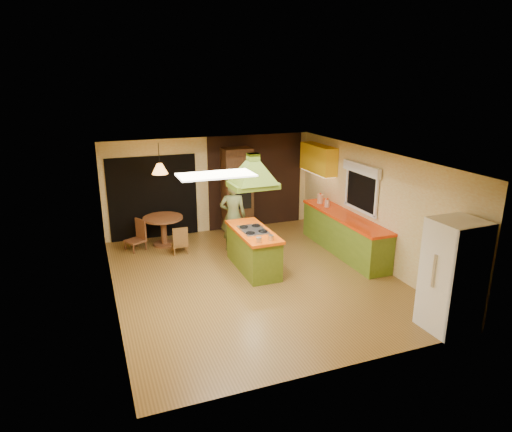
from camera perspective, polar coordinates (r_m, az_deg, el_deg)
name	(u,v)px	position (r m, az deg, el deg)	size (l,w,h in m)	color
ground	(254,278)	(9.46, -0.19, -7.77)	(6.50, 6.50, 0.00)	olive
room_walls	(254,220)	(9.00, -0.20, -0.53)	(5.50, 6.50, 6.50)	beige
ceiling_plane	(254,157)	(8.70, -0.21, 7.33)	(6.50, 6.50, 0.00)	silver
brick_panel	(256,181)	(12.34, -0.04, 4.37)	(2.64, 0.03, 2.50)	#381E14
nook_opening	(153,198)	(11.73, -12.71, 2.25)	(2.20, 0.03, 2.10)	black
right_counter	(344,234)	(10.80, 10.93, -2.19)	(0.62, 3.05, 0.92)	olive
upper_cabinets	(318,159)	(11.83, 7.79, 7.11)	(0.34, 1.40, 0.70)	yellow
window_right	(362,180)	(10.42, 13.07, 4.45)	(0.12, 1.35, 1.06)	black
fluor_panel	(216,175)	(7.25, -5.04, 5.14)	(1.20, 0.60, 0.03)	white
kitchen_island	(253,249)	(9.72, -0.34, -4.20)	(0.71, 1.75, 0.89)	#5E731C
range_hood	(253,165)	(9.21, -0.36, 6.33)	(0.96, 0.70, 0.78)	#59771D
man	(233,216)	(10.67, -2.90, 0.01)	(0.61, 0.40, 1.69)	#50582E
refrigerator	(453,276)	(7.97, 23.39, -6.89)	(0.77, 0.72, 1.86)	white
wall_oven	(237,190)	(11.91, -2.39, 3.21)	(0.74, 0.60, 2.23)	#472A16
dining_table	(163,225)	(11.29, -11.51, -1.16)	(0.95, 0.95, 0.72)	brown
chair_left	(135,235)	(11.16, -14.92, -2.37)	(0.40, 0.40, 0.73)	brown
chair_near	(179,239)	(10.78, -9.56, -2.90)	(0.36, 0.36, 0.66)	brown
pendant_lamp	(160,169)	(10.94, -11.94, 5.81)	(0.38, 0.38, 0.24)	#FF9E3F
canister_large	(320,199)	(11.52, 8.04, 2.14)	(0.15, 0.15, 0.22)	beige
canister_medium	(327,203)	(11.22, 8.90, 1.58)	(0.13, 0.13, 0.18)	beige
canister_small	(327,203)	(11.23, 8.87, 1.56)	(0.12, 0.12, 0.16)	beige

